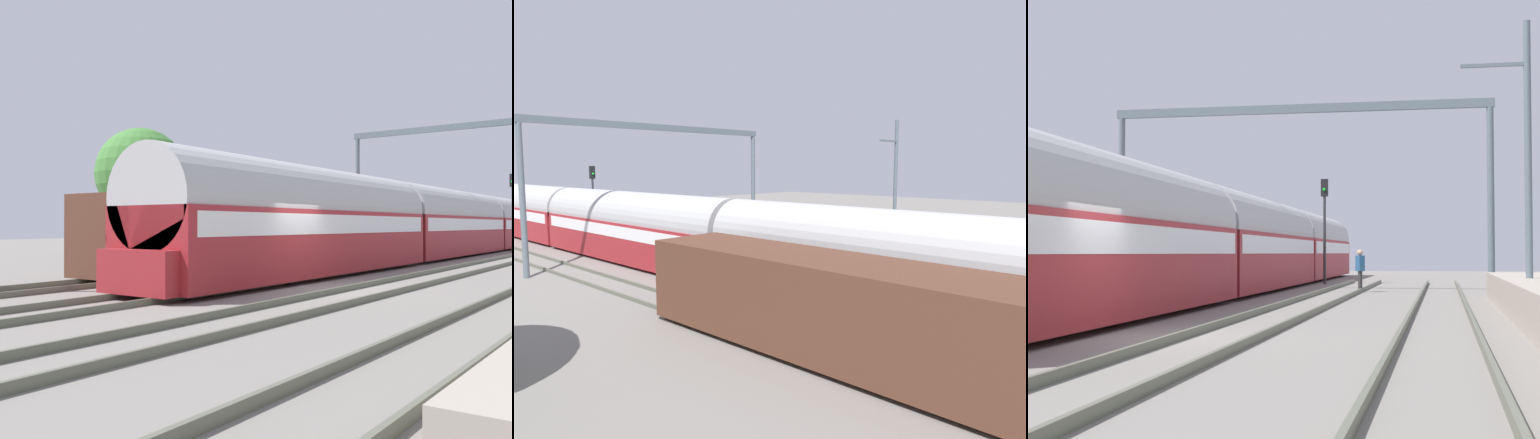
% 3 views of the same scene
% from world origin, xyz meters
% --- Properties ---
extents(ground, '(120.00, 120.00, 0.00)m').
position_xyz_m(ground, '(0.00, 0.00, 0.00)').
color(ground, gray).
extents(track_east, '(1.52, 60.00, 0.16)m').
position_xyz_m(track_east, '(1.96, 0.00, 0.08)').
color(track_east, '#5C5F4E').
rests_on(track_east, ground).
extents(track_far_east, '(1.52, 60.00, 0.16)m').
position_xyz_m(track_far_east, '(5.87, 0.00, 0.08)').
color(track_far_east, '#5C5F4E').
rests_on(track_far_east, ground).
extents(passenger_train, '(2.93, 49.20, 3.82)m').
position_xyz_m(passenger_train, '(-1.96, 19.31, 1.97)').
color(passenger_train, maroon).
rests_on(passenger_train, ground).
extents(person_crossing, '(0.41, 0.47, 1.73)m').
position_xyz_m(person_crossing, '(2.63, 19.18, 1.03)').
color(person_crossing, '#303030').
rests_on(person_crossing, ground).
extents(railway_signal_far, '(0.36, 0.30, 5.42)m').
position_xyz_m(railway_signal_far, '(-0.04, 27.83, 3.44)').
color(railway_signal_far, '#2D2D33').
rests_on(railway_signal_far, ground).
extents(catenary_gantry, '(16.14, 0.28, 7.86)m').
position_xyz_m(catenary_gantry, '(0.00, 19.65, 5.88)').
color(catenary_gantry, slate).
rests_on(catenary_gantry, ground).
extents(catenary_pole_east_mid, '(1.90, 0.20, 8.00)m').
position_xyz_m(catenary_pole_east_mid, '(8.22, 8.68, 4.15)').
color(catenary_pole_east_mid, slate).
rests_on(catenary_pole_east_mid, ground).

